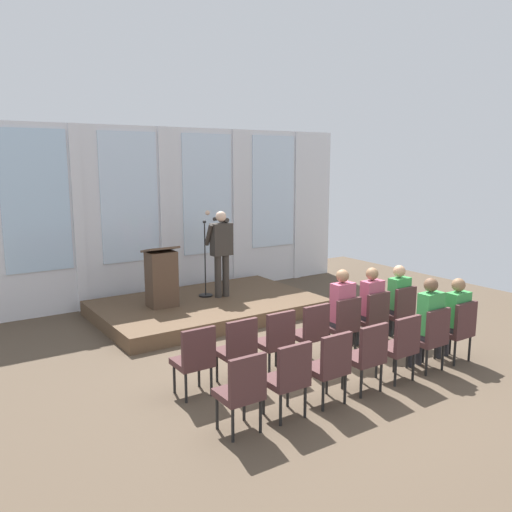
# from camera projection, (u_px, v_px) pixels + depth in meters

# --- Properties ---
(ground_plane) EXTENTS (13.23, 13.23, 0.00)m
(ground_plane) POSITION_uv_depth(u_px,v_px,m) (322.00, 370.00, 7.60)
(ground_plane) COLOR brown
(rear_partition) EXTENTS (9.11, 0.14, 3.69)m
(rear_partition) POSITION_uv_depth(u_px,v_px,m) (172.00, 212.00, 11.44)
(rear_partition) COLOR silver
(rear_partition) RESTS_ON ground
(stage_platform) EXTENTS (4.21, 2.70, 0.27)m
(stage_platform) POSITION_uv_depth(u_px,v_px,m) (207.00, 307.00, 10.39)
(stage_platform) COLOR brown
(stage_platform) RESTS_ON ground
(speaker) EXTENTS (0.51, 0.69, 1.74)m
(speaker) POSITION_uv_depth(u_px,v_px,m) (221.00, 247.00, 10.48)
(speaker) COLOR #332D28
(speaker) RESTS_ON stage_platform
(mic_stand) EXTENTS (0.28, 0.28, 1.56)m
(mic_stand) POSITION_uv_depth(u_px,v_px,m) (205.00, 280.00, 10.63)
(mic_stand) COLOR black
(mic_stand) RESTS_ON stage_platform
(lectern) EXTENTS (0.60, 0.48, 1.16)m
(lectern) POSITION_uv_depth(u_px,v_px,m) (162.00, 278.00, 9.86)
(lectern) COLOR #4C3828
(lectern) RESTS_ON stage_platform
(chair_r0_c0) EXTENTS (0.46, 0.44, 0.94)m
(chair_r0_c0) POSITION_uv_depth(u_px,v_px,m) (195.00, 357.00, 6.66)
(chair_r0_c0) COLOR black
(chair_r0_c0) RESTS_ON ground
(chair_r0_c1) EXTENTS (0.46, 0.44, 0.94)m
(chair_r0_c1) POSITION_uv_depth(u_px,v_px,m) (238.00, 347.00, 7.01)
(chair_r0_c1) COLOR black
(chair_r0_c1) RESTS_ON ground
(chair_r0_c2) EXTENTS (0.46, 0.44, 0.94)m
(chair_r0_c2) POSITION_uv_depth(u_px,v_px,m) (276.00, 338.00, 7.36)
(chair_r0_c2) COLOR black
(chair_r0_c2) RESTS_ON ground
(chair_r0_c3) EXTENTS (0.46, 0.44, 0.94)m
(chair_r0_c3) POSITION_uv_depth(u_px,v_px,m) (311.00, 330.00, 7.71)
(chair_r0_c3) COLOR black
(chair_r0_c3) RESTS_ON ground
(chair_r0_c4) EXTENTS (0.46, 0.44, 0.94)m
(chair_r0_c4) POSITION_uv_depth(u_px,v_px,m) (343.00, 323.00, 8.06)
(chair_r0_c4) COLOR black
(chair_r0_c4) RESTS_ON ground
(audience_r0_c4) EXTENTS (0.36, 0.39, 1.37)m
(audience_r0_c4) POSITION_uv_depth(u_px,v_px,m) (340.00, 308.00, 8.09)
(audience_r0_c4) COLOR #2D2D33
(audience_r0_c4) RESTS_ON ground
(chair_r0_c5) EXTENTS (0.46, 0.44, 0.94)m
(chair_r0_c5) POSITION_uv_depth(u_px,v_px,m) (373.00, 316.00, 8.41)
(chair_r0_c5) COLOR black
(chair_r0_c5) RESTS_ON ground
(audience_r0_c5) EXTENTS (0.36, 0.39, 1.32)m
(audience_r0_c5) POSITION_uv_depth(u_px,v_px,m) (369.00, 303.00, 8.44)
(audience_r0_c5) COLOR #2D2D33
(audience_r0_c5) RESTS_ON ground
(chair_r0_c6) EXTENTS (0.46, 0.44, 0.94)m
(chair_r0_c6) POSITION_uv_depth(u_px,v_px,m) (400.00, 310.00, 8.76)
(chair_r0_c6) COLOR black
(chair_r0_c6) RESTS_ON ground
(audience_r0_c6) EXTENTS (0.36, 0.39, 1.29)m
(audience_r0_c6) POSITION_uv_depth(u_px,v_px,m) (396.00, 298.00, 8.79)
(audience_r0_c6) COLOR #2D2D33
(audience_r0_c6) RESTS_ON ground
(chair_r1_c0) EXTENTS (0.46, 0.44, 0.94)m
(chair_r1_c0) POSITION_uv_depth(u_px,v_px,m) (242.00, 388.00, 5.75)
(chair_r1_c0) COLOR black
(chair_r1_c0) RESTS_ON ground
(chair_r1_c1) EXTENTS (0.46, 0.44, 0.94)m
(chair_r1_c1) POSITION_uv_depth(u_px,v_px,m) (289.00, 375.00, 6.10)
(chair_r1_c1) COLOR black
(chair_r1_c1) RESTS_ON ground
(chair_r1_c2) EXTENTS (0.46, 0.44, 0.94)m
(chair_r1_c2) POSITION_uv_depth(u_px,v_px,m) (330.00, 364.00, 6.45)
(chair_r1_c2) COLOR black
(chair_r1_c2) RESTS_ON ground
(chair_r1_c3) EXTENTS (0.46, 0.44, 0.94)m
(chair_r1_c3) POSITION_uv_depth(u_px,v_px,m) (367.00, 353.00, 6.79)
(chair_r1_c3) COLOR black
(chair_r1_c3) RESTS_ON ground
(chair_r1_c4) EXTENTS (0.46, 0.44, 0.94)m
(chair_r1_c4) POSITION_uv_depth(u_px,v_px,m) (400.00, 344.00, 7.14)
(chair_r1_c4) COLOR black
(chair_r1_c4) RESTS_ON ground
(chair_r1_c5) EXTENTS (0.46, 0.44, 0.94)m
(chair_r1_c5) POSITION_uv_depth(u_px,v_px,m) (431.00, 335.00, 7.49)
(chair_r1_c5) COLOR black
(chair_r1_c5) RESTS_ON ground
(audience_r1_c5) EXTENTS (0.36, 0.39, 1.37)m
(audience_r1_c5) POSITION_uv_depth(u_px,v_px,m) (427.00, 319.00, 7.52)
(audience_r1_c5) COLOR #2D2D33
(audience_r1_c5) RESTS_ON ground
(chair_r1_c6) EXTENTS (0.46, 0.44, 0.94)m
(chair_r1_c6) POSITION_uv_depth(u_px,v_px,m) (458.00, 328.00, 7.84)
(chair_r1_c6) COLOR black
(chair_r1_c6) RESTS_ON ground
(audience_r1_c6) EXTENTS (0.36, 0.39, 1.28)m
(audience_r1_c6) POSITION_uv_depth(u_px,v_px,m) (454.00, 315.00, 7.88)
(audience_r1_c6) COLOR #2D2D33
(audience_r1_c6) RESTS_ON ground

